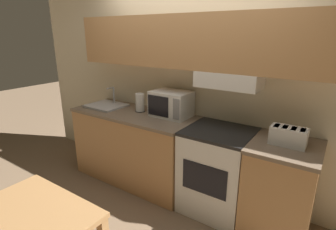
% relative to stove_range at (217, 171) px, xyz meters
% --- Properties ---
extents(ground_plane, '(16.00, 16.00, 0.00)m').
position_rel_stove_range_xyz_m(ground_plane, '(-0.51, 0.32, -0.46)').
color(ground_plane, '#7F664C').
extents(wall_back, '(5.27, 0.38, 2.55)m').
position_rel_stove_range_xyz_m(wall_back, '(-0.50, 0.26, 1.03)').
color(wall_back, beige).
rests_on(wall_back, ground_plane).
extents(lower_counter_main, '(1.61, 0.67, 0.92)m').
position_rel_stove_range_xyz_m(lower_counter_main, '(-1.15, -0.01, 0.00)').
color(lower_counter_main, tan).
rests_on(lower_counter_main, ground_plane).
extents(lower_counter_right_stub, '(0.59, 0.67, 0.92)m').
position_rel_stove_range_xyz_m(lower_counter_right_stub, '(0.64, -0.01, 0.00)').
color(lower_counter_right_stub, tan).
rests_on(lower_counter_right_stub, ground_plane).
extents(stove_range, '(0.67, 0.64, 0.92)m').
position_rel_stove_range_xyz_m(stove_range, '(0.00, 0.00, 0.00)').
color(stove_range, white).
rests_on(stove_range, ground_plane).
extents(microwave, '(0.45, 0.33, 0.30)m').
position_rel_stove_range_xyz_m(microwave, '(-0.67, 0.12, 0.61)').
color(microwave, white).
rests_on(microwave, lower_counter_main).
extents(toaster, '(0.31, 0.17, 0.16)m').
position_rel_stove_range_xyz_m(toaster, '(0.64, 0.00, 0.54)').
color(toaster, white).
rests_on(toaster, lower_counter_right_stub).
extents(sink_basin, '(0.48, 0.41, 0.25)m').
position_rel_stove_range_xyz_m(sink_basin, '(-1.63, -0.01, 0.48)').
color(sink_basin, '#B7BABF').
rests_on(sink_basin, lower_counter_main).
extents(paper_towel_roll, '(0.12, 0.12, 0.23)m').
position_rel_stove_range_xyz_m(paper_towel_roll, '(-1.10, 0.07, 0.57)').
color(paper_towel_roll, black).
rests_on(paper_towel_roll, lower_counter_main).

